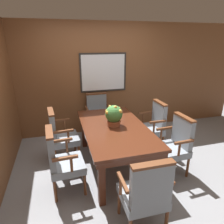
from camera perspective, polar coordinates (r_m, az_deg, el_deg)
name	(u,v)px	position (r m, az deg, el deg)	size (l,w,h in m)	color
ground_plane	(121,171)	(3.49, 2.68, -16.47)	(14.00, 14.00, 0.00)	gray
wall_back	(99,80)	(4.55, -3.84, 9.20)	(7.20, 0.08, 2.45)	brown
dining_table	(114,132)	(3.30, 0.70, -5.66)	(1.02, 1.82, 0.74)	#4C2314
chair_left_near	(61,159)	(2.92, -14.33, -12.82)	(0.49, 0.56, 0.96)	brown
chair_left_far	(60,134)	(3.63, -14.61, -6.08)	(0.50, 0.56, 0.96)	brown
chair_head_near	(146,192)	(2.35, 9.61, -21.69)	(0.54, 0.47, 0.96)	brown
chair_head_far	(98,113)	(4.47, -4.07, -0.43)	(0.54, 0.48, 0.96)	brown
chair_right_near	(175,143)	(3.38, 17.60, -8.42)	(0.49, 0.55, 0.96)	brown
chair_right_far	(153,124)	(3.99, 11.64, -3.38)	(0.47, 0.54, 0.96)	brown
potted_plant	(114,115)	(3.24, 0.53, -0.93)	(0.29, 0.30, 0.35)	#9E5638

